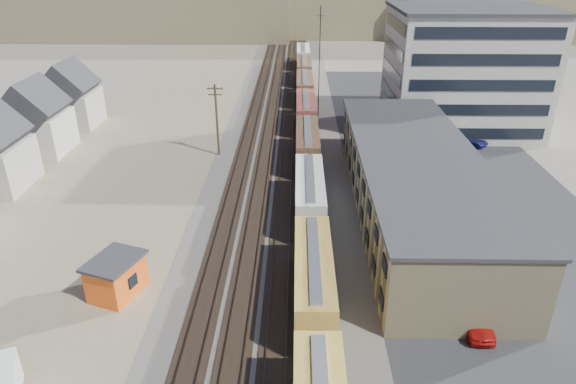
{
  "coord_description": "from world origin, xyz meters",
  "views": [
    {
      "loc": [
        2.37,
        -24.85,
        26.49
      ],
      "look_at": [
        1.5,
        23.93,
        3.0
      ],
      "focal_mm": 32.0,
      "sensor_mm": 36.0,
      "label": 1
    }
  ],
  "objects_px": {
    "utility_pole_north": "(217,119)",
    "parked_car_blue": "(469,140)",
    "parked_car_red": "(476,319)",
    "parked_car_white": "(495,305)",
    "maintenance_shed": "(116,276)",
    "freight_train": "(306,125)"
  },
  "relations": [
    {
      "from": "freight_train",
      "to": "parked_car_white",
      "type": "xyz_separation_m",
      "value": [
        14.46,
        -38.79,
        -2.09
      ]
    },
    {
      "from": "utility_pole_north",
      "to": "maintenance_shed",
      "type": "relative_size",
      "value": 1.78
    },
    {
      "from": "parked_car_white",
      "to": "maintenance_shed",
      "type": "bearing_deg",
      "value": -160.1
    },
    {
      "from": "freight_train",
      "to": "utility_pole_north",
      "type": "height_order",
      "value": "utility_pole_north"
    },
    {
      "from": "parked_car_blue",
      "to": "parked_car_red",
      "type": "bearing_deg",
      "value": -155.58
    },
    {
      "from": "maintenance_shed",
      "to": "parked_car_red",
      "type": "bearing_deg",
      "value": -7.62
    },
    {
      "from": "maintenance_shed",
      "to": "parked_car_white",
      "type": "height_order",
      "value": "maintenance_shed"
    },
    {
      "from": "parked_car_white",
      "to": "parked_car_blue",
      "type": "distance_m",
      "value": 39.62
    },
    {
      "from": "parked_car_blue",
      "to": "maintenance_shed",
      "type": "bearing_deg",
      "value": 172.68
    },
    {
      "from": "parked_car_white",
      "to": "utility_pole_north",
      "type": "bearing_deg",
      "value": 151.85
    },
    {
      "from": "freight_train",
      "to": "maintenance_shed",
      "type": "distance_m",
      "value": 40.32
    },
    {
      "from": "parked_car_red",
      "to": "parked_car_blue",
      "type": "height_order",
      "value": "parked_car_red"
    },
    {
      "from": "utility_pole_north",
      "to": "parked_car_red",
      "type": "xyz_separation_m",
      "value": [
        24.63,
        -35.69,
        -4.44
      ]
    },
    {
      "from": "utility_pole_north",
      "to": "parked_car_white",
      "type": "relative_size",
      "value": 2.36
    },
    {
      "from": "freight_train",
      "to": "utility_pole_north",
      "type": "bearing_deg",
      "value": -157.86
    },
    {
      "from": "utility_pole_north",
      "to": "parked_car_blue",
      "type": "bearing_deg",
      "value": 7.4
    },
    {
      "from": "parked_car_red",
      "to": "parked_car_blue",
      "type": "xyz_separation_m",
      "value": [
        11.54,
        40.39,
        -0.09
      ]
    },
    {
      "from": "freight_train",
      "to": "parked_car_red",
      "type": "bearing_deg",
      "value": -73.15
    },
    {
      "from": "maintenance_shed",
      "to": "parked_car_blue",
      "type": "xyz_separation_m",
      "value": [
        40.16,
        36.56,
        -0.98
      ]
    },
    {
      "from": "freight_train",
      "to": "maintenance_shed",
      "type": "xyz_separation_m",
      "value": [
        -16.3,
        -36.87,
        -1.05
      ]
    },
    {
      "from": "parked_car_red",
      "to": "parked_car_blue",
      "type": "bearing_deg",
      "value": 76.71
    },
    {
      "from": "maintenance_shed",
      "to": "parked_car_red",
      "type": "height_order",
      "value": "maintenance_shed"
    }
  ]
}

